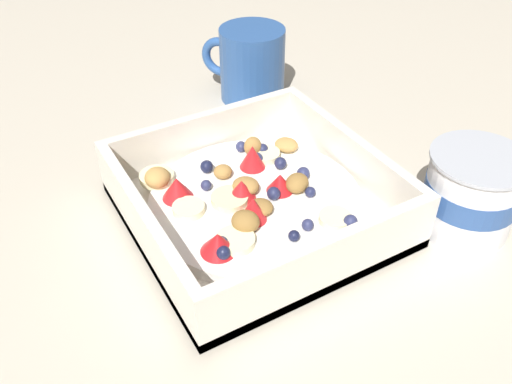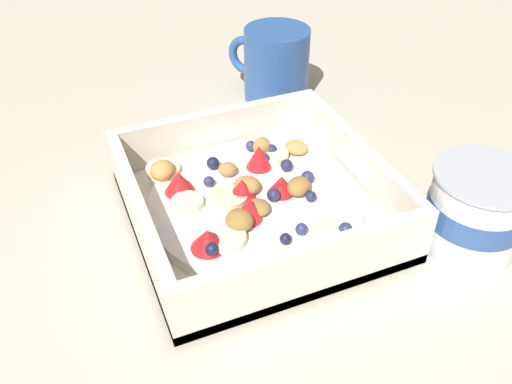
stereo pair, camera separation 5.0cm
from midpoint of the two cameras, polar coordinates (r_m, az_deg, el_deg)
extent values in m
plane|color=beige|center=(0.51, 2.01, -3.60)|extent=(2.40, 2.40, 0.00)
cube|color=white|center=(0.51, 2.77, -2.30)|extent=(0.22, 0.22, 0.01)
cube|color=white|center=(0.47, -9.06, -3.36)|extent=(0.22, 0.01, 0.06)
cube|color=white|center=(0.54, 13.16, 2.52)|extent=(0.22, 0.01, 0.06)
cube|color=white|center=(0.58, -1.65, 5.94)|extent=(0.01, 0.20, 0.06)
cube|color=white|center=(0.43, 8.96, -8.50)|extent=(0.01, 0.20, 0.06)
cylinder|color=white|center=(0.50, 2.81, -1.35)|extent=(0.20, 0.20, 0.01)
cylinder|color=#F4EAB7|center=(0.48, 10.85, -3.57)|extent=(0.04, 0.04, 0.01)
cylinder|color=#F4EAB7|center=(0.46, 0.02, -5.05)|extent=(0.05, 0.05, 0.01)
cylinder|color=#F4EAB7|center=(0.49, -4.37, -1.30)|extent=(0.04, 0.04, 0.01)
cylinder|color=beige|center=(0.53, -7.13, 2.21)|extent=(0.04, 0.04, 0.01)
cylinder|color=#F4EAB7|center=(0.55, 4.43, 3.72)|extent=(0.04, 0.04, 0.01)
cylinder|color=beige|center=(0.50, 0.02, -0.65)|extent=(0.05, 0.05, 0.01)
cone|color=red|center=(0.45, -1.90, -5.07)|extent=(0.04, 0.04, 0.02)
cone|color=red|center=(0.50, -5.30, 0.96)|extent=(0.04, 0.04, 0.02)
cone|color=red|center=(0.53, 2.98, 3.64)|extent=(0.04, 0.04, 0.02)
cone|color=red|center=(0.47, 2.26, -1.84)|extent=(0.03, 0.03, 0.02)
cone|color=red|center=(0.50, 5.52, 0.68)|extent=(0.03, 0.03, 0.02)
cone|color=red|center=(0.50, 1.25, 0.23)|extent=(0.03, 0.03, 0.02)
sphere|color=#191E3D|center=(0.53, -1.91, 2.96)|extent=(0.01, 0.01, 0.01)
sphere|color=#23284C|center=(0.50, 8.62, -0.57)|extent=(0.01, 0.01, 0.01)
sphere|color=#23284C|center=(0.56, 4.21, 4.34)|extent=(0.01, 0.01, 0.01)
sphere|color=#191E3D|center=(0.47, 0.98, -2.64)|extent=(0.01, 0.01, 0.01)
sphere|color=#191E3D|center=(0.44, -1.45, -6.17)|extent=(0.01, 0.01, 0.01)
sphere|color=navy|center=(0.56, 2.00, 4.77)|extent=(0.01, 0.01, 0.01)
sphere|color=navy|center=(0.45, -1.56, -5.16)|extent=(0.01, 0.01, 0.01)
sphere|color=#23284C|center=(0.49, 4.86, -0.60)|extent=(0.01, 0.01, 0.01)
sphere|color=#23284C|center=(0.53, 5.89, 2.72)|extent=(0.01, 0.01, 0.01)
sphere|color=navy|center=(0.47, 12.38, -3.99)|extent=(0.01, 0.01, 0.01)
sphere|color=navy|center=(0.47, 7.85, -4.00)|extent=(0.01, 0.01, 0.01)
sphere|color=navy|center=(0.54, 3.46, 3.37)|extent=(0.01, 0.01, 0.01)
sphere|color=#191E3D|center=(0.46, 6.24, -5.04)|extent=(0.01, 0.01, 0.01)
sphere|color=navy|center=(0.51, -2.23, 1.00)|extent=(0.01, 0.01, 0.01)
sphere|color=navy|center=(0.52, 8.15, 1.45)|extent=(0.01, 0.01, 0.01)
ellipsoid|color=olive|center=(0.46, 1.30, -3.11)|extent=(0.03, 0.03, 0.02)
ellipsoid|color=#AD7F42|center=(0.55, 3.18, 4.71)|extent=(0.03, 0.03, 0.02)
ellipsoid|color=olive|center=(0.51, 7.13, 0.71)|extent=(0.03, 0.03, 0.02)
ellipsoid|color=#AD7F42|center=(0.50, 1.88, 0.60)|extent=(0.03, 0.03, 0.01)
ellipsoid|color=olive|center=(0.48, 3.17, -1.75)|extent=(0.03, 0.03, 0.01)
ellipsoid|color=#AD7F42|center=(0.52, -0.77, 2.18)|extent=(0.02, 0.02, 0.01)
ellipsoid|color=tan|center=(0.52, -7.14, 2.17)|extent=(0.03, 0.03, 0.02)
ellipsoid|color=tan|center=(0.56, 6.79, 4.59)|extent=(0.03, 0.03, 0.01)
ellipsoid|color=silver|center=(0.64, -1.24, 7.09)|extent=(0.05, 0.06, 0.01)
cylinder|color=silver|center=(0.70, 3.77, 9.71)|extent=(0.06, 0.12, 0.01)
cylinder|color=white|center=(0.51, 24.69, -2.04)|extent=(0.08, 0.08, 0.07)
cylinder|color=#2D5193|center=(0.51, 24.81, -1.72)|extent=(0.08, 0.08, 0.02)
cylinder|color=#B7BCC6|center=(0.49, 25.89, 1.45)|extent=(0.09, 0.09, 0.00)
cylinder|color=#2D5699|center=(0.69, 4.28, 13.11)|extent=(0.08, 0.08, 0.09)
torus|color=#2D5699|center=(0.71, 1.02, 14.06)|extent=(0.05, 0.04, 0.05)
camera|label=1|loc=(0.02, -87.14, 2.28)|focal=38.12mm
camera|label=2|loc=(0.02, 92.86, -2.28)|focal=38.12mm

